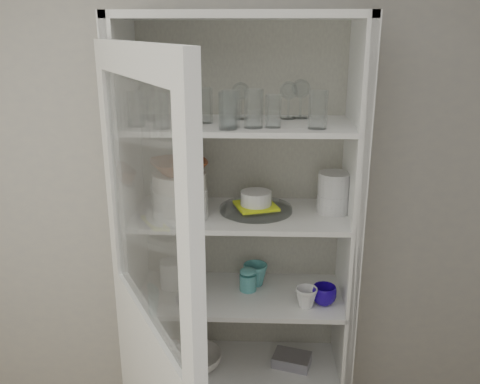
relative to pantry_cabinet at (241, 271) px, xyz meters
The scene contains 33 objects.
wall_back 0.44m from the pantry_cabinet, 140.87° to the left, with size 3.60×0.02×2.60m, color beige.
pantry_cabinet is the anchor object (origin of this frame).
cupboard_door 0.74m from the pantry_cabinet, 112.45° to the right, with size 0.47×0.81×2.00m.
tumbler_0 0.91m from the pantry_cabinet, 157.08° to the right, with size 0.07×0.07×0.14m, color silver.
tumbler_1 0.87m from the pantry_cabinet, 144.08° to the right, with size 0.07×0.07×0.13m, color silver.
tumbler_2 0.83m from the pantry_cabinet, 100.08° to the right, with size 0.07×0.07×0.14m, color silver.
tumbler_3 0.82m from the pantry_cabinet, 99.81° to the right, with size 0.07×0.07×0.15m, color silver.
tumbler_4 0.82m from the pantry_cabinet, 72.63° to the right, with size 0.08×0.08×0.15m, color silver.
tumbler_5 0.82m from the pantry_cabinet, 52.66° to the right, with size 0.06×0.06×0.13m, color silver.
tumbler_6 0.88m from the pantry_cabinet, 32.50° to the right, with size 0.07×0.07×0.15m, color silver.
tumbler_7 0.87m from the pantry_cabinet, behind, with size 0.06×0.06×0.13m, color silver.
tumbler_8 0.81m from the pantry_cabinet, 151.14° to the right, with size 0.07×0.07×0.14m, color silver.
tumbler_9 0.83m from the pantry_cabinet, 165.74° to the right, with size 0.07×0.07×0.14m, color silver.
goblet_0 0.90m from the pantry_cabinet, behind, with size 0.08×0.08×0.17m, color silver, non-canonical shape.
goblet_1 0.81m from the pantry_cabinet, 91.72° to the left, with size 0.08×0.08×0.17m, color silver, non-canonical shape.
goblet_2 0.83m from the pantry_cabinet, ahead, with size 0.08×0.08×0.17m, color silver, non-canonical shape.
goblet_3 0.85m from the pantry_cabinet, 11.08° to the left, with size 0.08×0.08×0.18m, color silver, non-canonical shape.
plate_stack_front 0.48m from the pantry_cabinet, 151.37° to the right, with size 0.23×0.23×0.13m, color silver.
plate_stack_back 0.49m from the pantry_cabinet, 166.89° to the left, with size 0.22×0.22×0.10m, color silver.
cream_bowl 0.56m from the pantry_cabinet, 151.37° to the right, with size 0.23×0.23×0.07m, color silver.
terracotta_bowl 0.62m from the pantry_cabinet, 151.37° to the right, with size 0.23×0.23×0.06m, color brown.
glass_platter 0.34m from the pantry_cabinet, 34.96° to the right, with size 0.33×0.33×0.02m, color silver.
yellow_trivet 0.36m from the pantry_cabinet, 34.96° to the right, with size 0.17×0.17×0.01m, color #FBFF20.
white_ramekin 0.39m from the pantry_cabinet, 34.96° to the right, with size 0.14×0.14×0.06m, color silver.
grey_bowl_stack 0.58m from the pantry_cabinet, ahead, with size 0.14×0.14×0.18m, color #BBBBBB.
mug_blue 0.41m from the pantry_cabinet, 21.89° to the right, with size 0.11×0.11×0.09m, color #150D89.
mug_teal 0.08m from the pantry_cabinet, ahead, with size 0.12×0.12×0.11m, color #226E7E.
mug_white 0.35m from the pantry_cabinet, 31.41° to the right, with size 0.10×0.10×0.09m, color silver.
teal_jar 0.06m from the pantry_cabinet, 48.34° to the right, with size 0.08×0.08×0.10m.
measuring_cups 0.29m from the pantry_cabinet, 146.51° to the right, with size 0.09×0.09×0.04m, color #AAA9B7.
white_canister 0.33m from the pantry_cabinet, behind, with size 0.11×0.11×0.13m, color silver.
cream_dish 0.50m from the pantry_cabinet, 157.37° to the right, with size 0.25×0.25×0.08m, color silver.
tin_box 0.52m from the pantry_cabinet, 11.94° to the right, with size 0.18×0.12×0.05m, color #9796A3.
Camera 1 is at (0.28, -0.84, 2.03)m, focal length 38.00 mm.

